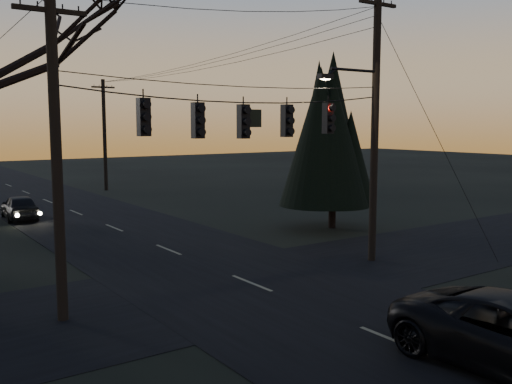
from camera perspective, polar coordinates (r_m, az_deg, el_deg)
main_road at (r=27.22m, az=-12.48°, el=-4.16°), size 8.00×120.00×0.02m
cross_road at (r=18.60m, az=-0.46°, el=-9.13°), size 60.00×7.00×0.02m
utility_pole_right at (r=22.08m, az=11.48°, el=-6.72°), size 5.00×0.30×10.00m
utility_pole_left at (r=16.14m, az=-18.72°, el=-12.04°), size 1.80×0.30×8.50m
utility_pole_far_r at (r=45.80m, az=-14.74°, el=0.18°), size 1.80×0.30×8.50m
span_signal_assembly at (r=17.75m, az=-1.12°, el=7.27°), size 11.50×0.44×1.57m
evergreen_right at (r=28.09m, az=7.75°, el=5.92°), size 4.04×4.04×8.23m
sedan_oncoming_a at (r=33.17m, az=-22.55°, el=-1.41°), size 1.83×4.02×1.34m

